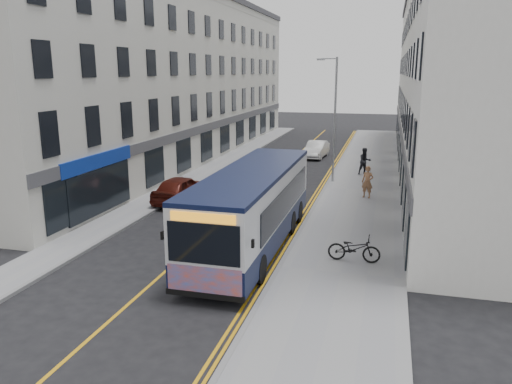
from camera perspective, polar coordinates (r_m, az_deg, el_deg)
The scene contains 17 objects.
ground at distance 20.92m, azimuth -7.42°, elevation -6.44°, with size 140.00×140.00×0.00m, color black.
pavement_east at distance 30.98m, azimuth 12.00°, elevation 0.14°, with size 4.50×64.00×0.12m, color gray.
pavement_west at distance 33.42m, azimuth -7.63°, elevation 1.30°, with size 2.00×64.00×0.12m, color gray.
kerb_east at distance 31.16m, azimuth 7.87°, elevation 0.40°, with size 0.18×64.00×0.13m, color slate.
kerb_west at distance 33.05m, azimuth -6.02°, elevation 1.22°, with size 0.18×64.00×0.13m, color slate.
road_centre_line at distance 31.88m, azimuth 0.72°, elevation 0.72°, with size 0.12×64.00×0.01m, color orange.
road_dbl_yellow_inner at distance 31.23m, azimuth 7.04°, elevation 0.34°, with size 0.10×64.00×0.01m, color orange.
road_dbl_yellow_outer at distance 31.20m, azimuth 7.41°, elevation 0.32°, with size 0.10×64.00×0.01m, color orange.
terrace_east at distance 39.33m, azimuth 21.05°, elevation 11.85°, with size 6.00×46.00×13.00m, color white.
terrace_west at distance 42.51m, azimuth -8.30°, elevation 12.66°, with size 6.00×46.00×13.00m, color beige.
streetlamp at distance 32.43m, azimuth 8.87°, elevation 8.62°, with size 1.32×0.18×8.00m.
city_bus at distance 20.35m, azimuth -0.36°, elevation -1.57°, with size 2.64×11.33×3.29m.
bicycle at distance 19.28m, azimuth 11.14°, elevation -6.34°, with size 0.68×1.96×1.03m, color black.
pedestrian_near at distance 28.93m, azimuth 12.62°, elevation 1.13°, with size 0.67×0.44×1.82m, color #936443.
pedestrian_far at distance 35.44m, azimuth 12.34°, elevation 3.45°, with size 0.91×0.71×1.86m, color black.
car_white at distance 42.57m, azimuth 6.91°, elevation 4.85°, with size 1.46×4.20×1.38m, color silver.
car_maroon at distance 28.09m, azimuth -8.58°, elevation 0.36°, with size 1.79×4.44×1.51m, color #46120B.
Camera 1 is at (7.59, -18.13, 7.15)m, focal length 35.00 mm.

